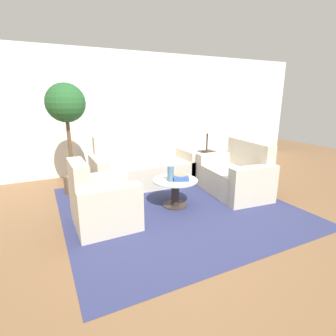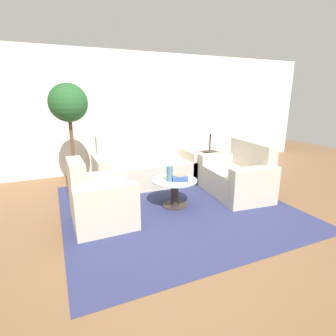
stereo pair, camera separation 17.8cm
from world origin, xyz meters
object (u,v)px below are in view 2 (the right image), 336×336
(coffee_table, at_px, (175,189))
(bowl, at_px, (180,177))
(table_lamp, at_px, (211,128))
(loveseat, at_px, (238,178))
(vase, at_px, (170,174))
(armchair, at_px, (98,203))
(sofa_main, at_px, (146,168))
(book_stack, at_px, (180,179))
(potted_plant, at_px, (69,113))

(coffee_table, height_order, bowl, bowl)
(bowl, bearing_deg, table_lamp, 40.95)
(loveseat, bearing_deg, bowl, -83.83)
(loveseat, relative_size, vase, 5.92)
(armchair, distance_m, bowl, 1.29)
(table_lamp, height_order, vase, table_lamp)
(sofa_main, bearing_deg, table_lamp, -7.43)
(vase, xyz_separation_m, book_stack, (0.14, -0.07, -0.08))
(table_lamp, height_order, bowl, table_lamp)
(vase, bearing_deg, loveseat, 1.99)
(coffee_table, bearing_deg, vase, -167.21)
(bowl, relative_size, book_stack, 0.87)
(coffee_table, distance_m, vase, 0.28)
(coffee_table, xyz_separation_m, table_lamp, (1.29, 1.05, 0.75))
(table_lamp, relative_size, book_stack, 2.48)
(armchair, bearing_deg, vase, -84.51)
(sofa_main, bearing_deg, coffee_table, -88.25)
(loveseat, height_order, coffee_table, loveseat)
(sofa_main, xyz_separation_m, bowl, (0.13, -1.22, 0.16))
(armchair, distance_m, table_lamp, 2.84)
(armchair, xyz_separation_m, table_lamp, (2.47, 1.19, 0.73))
(armchair, relative_size, loveseat, 0.67)
(armchair, relative_size, coffee_table, 1.30)
(coffee_table, relative_size, potted_plant, 0.37)
(coffee_table, distance_m, book_stack, 0.21)
(table_lamp, height_order, potted_plant, potted_plant)
(armchair, height_order, book_stack, armchair)
(sofa_main, height_order, bowl, sofa_main)
(sofa_main, distance_m, armchair, 1.78)
(sofa_main, height_order, armchair, sofa_main)
(table_lamp, xyz_separation_m, bowl, (-1.20, -1.04, -0.57))
(table_lamp, distance_m, bowl, 1.69)
(coffee_table, relative_size, vase, 3.05)
(armchair, relative_size, bowl, 4.09)
(sofa_main, distance_m, bowl, 1.23)
(bowl, bearing_deg, potted_plant, 137.81)
(coffee_table, xyz_separation_m, vase, (-0.09, -0.02, 0.26))
(potted_plant, height_order, book_stack, potted_plant)
(vase, bearing_deg, potted_plant, 133.18)
(sofa_main, height_order, coffee_table, sofa_main)
(bowl, bearing_deg, loveseat, 0.68)
(vase, bearing_deg, table_lamp, 37.82)
(loveseat, relative_size, bowl, 6.11)
(armchair, bearing_deg, table_lamp, -65.00)
(loveseat, bearing_deg, book_stack, -79.06)
(potted_plant, bearing_deg, table_lamp, -5.47)
(coffee_table, bearing_deg, armchair, -173.19)
(table_lamp, bearing_deg, vase, -142.18)
(sofa_main, height_order, loveseat, sofa_main)
(armchair, xyz_separation_m, bowl, (1.27, 0.15, 0.16))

